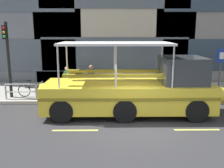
# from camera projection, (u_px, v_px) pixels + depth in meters

# --- Properties ---
(ground_plane) EXTENTS (120.00, 120.00, 0.00)m
(ground_plane) POSITION_uv_depth(u_px,v_px,m) (135.00, 125.00, 10.52)
(ground_plane) COLOR #2B2B2D
(sidewalk) EXTENTS (32.00, 4.80, 0.18)m
(sidewalk) POSITION_uv_depth(u_px,v_px,m) (126.00, 91.00, 15.98)
(sidewalk) COLOR gray
(sidewalk) RESTS_ON ground_plane
(curb_edge) EXTENTS (32.00, 0.18, 0.18)m
(curb_edge) POSITION_uv_depth(u_px,v_px,m) (129.00, 102.00, 13.55)
(curb_edge) COLOR #B2ADA3
(curb_edge) RESTS_ON ground_plane
(lane_centreline) EXTENTS (25.80, 0.12, 0.01)m
(lane_centreline) POSITION_uv_depth(u_px,v_px,m) (136.00, 130.00, 9.97)
(lane_centreline) COLOR #DBD64C
(lane_centreline) RESTS_ON ground_plane
(curb_guardrail) EXTENTS (11.56, 0.09, 0.86)m
(curb_guardrail) POSITION_uv_depth(u_px,v_px,m) (112.00, 89.00, 13.73)
(curb_guardrail) COLOR #9EA0A8
(curb_guardrail) RESTS_ON sidewalk
(traffic_light_pole) EXTENTS (0.24, 0.46, 4.12)m
(traffic_light_pole) POSITION_uv_depth(u_px,v_px,m) (8.00, 53.00, 13.66)
(traffic_light_pole) COLOR black
(traffic_light_pole) RESTS_ON sidewalk
(parking_sign) EXTENTS (0.60, 0.12, 2.71)m
(parking_sign) POSITION_uv_depth(u_px,v_px,m) (221.00, 65.00, 13.84)
(parking_sign) COLOR #4C4F54
(parking_sign) RESTS_ON sidewalk
(leaned_bicycle) EXTENTS (1.74, 0.46, 0.96)m
(leaned_bicycle) POSITION_uv_depth(u_px,v_px,m) (34.00, 90.00, 14.23)
(leaned_bicycle) COLOR black
(leaned_bicycle) RESTS_ON sidewalk
(duck_tour_boat) EXTENTS (9.54, 2.62, 3.32)m
(duck_tour_boat) POSITION_uv_depth(u_px,v_px,m) (140.00, 90.00, 11.74)
(duck_tour_boat) COLOR yellow
(duck_tour_boat) RESTS_ON ground_plane
(pedestrian_near_bow) EXTENTS (0.29, 0.37, 1.50)m
(pedestrian_near_bow) POSITION_uv_depth(u_px,v_px,m) (193.00, 78.00, 14.88)
(pedestrian_near_bow) COLOR black
(pedestrian_near_bow) RESTS_ON sidewalk
(pedestrian_mid_left) EXTENTS (0.31, 0.34, 1.51)m
(pedestrian_mid_left) POSITION_uv_depth(u_px,v_px,m) (118.00, 79.00, 14.52)
(pedestrian_mid_left) COLOR black
(pedestrian_mid_left) RESTS_ON sidewalk
(pedestrian_mid_right) EXTENTS (0.43, 0.33, 1.73)m
(pedestrian_mid_right) POSITION_uv_depth(u_px,v_px,m) (91.00, 77.00, 14.67)
(pedestrian_mid_right) COLOR #47423D
(pedestrian_mid_right) RESTS_ON sidewalk
(pedestrian_near_stern) EXTENTS (0.34, 0.36, 1.61)m
(pedestrian_near_stern) POSITION_uv_depth(u_px,v_px,m) (67.00, 78.00, 14.70)
(pedestrian_near_stern) COLOR #1E2338
(pedestrian_near_stern) RESTS_ON sidewalk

